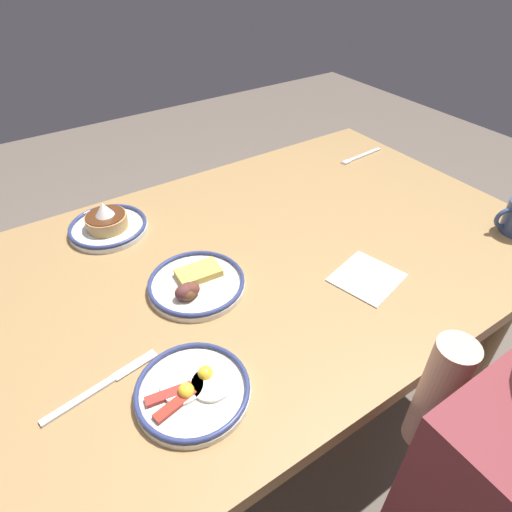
% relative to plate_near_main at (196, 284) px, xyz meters
% --- Properties ---
extents(ground_plane, '(6.00, 6.00, 0.00)m').
position_rel_plate_near_main_xyz_m(ground_plane, '(-0.21, -0.02, -0.74)').
color(ground_plane, '#63574D').
extents(dining_table, '(1.49, 0.96, 0.73)m').
position_rel_plate_near_main_xyz_m(dining_table, '(-0.21, -0.02, -0.08)').
color(dining_table, '#9A7748').
rests_on(dining_table, ground_plane).
extents(plate_near_main, '(0.23, 0.23, 0.05)m').
position_rel_plate_near_main_xyz_m(plate_near_main, '(0.00, 0.00, 0.00)').
color(plate_near_main, silver).
rests_on(plate_near_main, dining_table).
extents(plate_center_pancakes, '(0.21, 0.21, 0.09)m').
position_rel_plate_near_main_xyz_m(plate_center_pancakes, '(0.09, -0.34, 0.01)').
color(plate_center_pancakes, silver).
rests_on(plate_center_pancakes, dining_table).
extents(plate_far_companion, '(0.21, 0.21, 0.04)m').
position_rel_plate_near_main_xyz_m(plate_far_companion, '(0.14, 0.25, -0.00)').
color(plate_far_companion, silver).
rests_on(plate_far_companion, dining_table).
extents(paper_napkin, '(0.18, 0.17, 0.00)m').
position_rel_plate_near_main_xyz_m(paper_napkin, '(-0.36, 0.20, -0.01)').
color(paper_napkin, white).
rests_on(paper_napkin, dining_table).
extents(fork_near, '(0.20, 0.03, 0.01)m').
position_rel_plate_near_main_xyz_m(fork_near, '(-0.82, -0.29, -0.01)').
color(fork_near, silver).
rests_on(fork_near, dining_table).
extents(butter_knife, '(0.23, 0.05, 0.01)m').
position_rel_plate_near_main_xyz_m(butter_knife, '(0.27, 0.14, -0.01)').
color(butter_knife, silver).
rests_on(butter_knife, dining_table).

